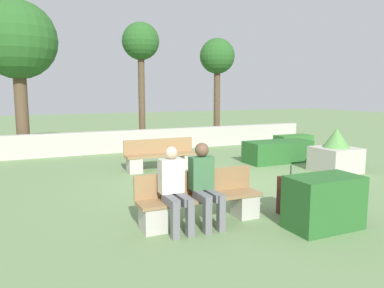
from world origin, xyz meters
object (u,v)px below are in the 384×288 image
at_px(tree_center_left, 141,46).
at_px(tree_center_right, 217,59).
at_px(bench_left_side, 161,158).
at_px(person_seated_man, 205,180).
at_px(bench_front, 200,203).
at_px(tree_leftmost, 17,42).
at_px(person_seated_woman, 174,185).
at_px(planter_corner_left, 336,154).
at_px(suitcase, 290,195).

distance_m(tree_center_left, tree_center_right, 3.61).
distance_m(bench_left_side, person_seated_man, 4.51).
relative_size(bench_front, tree_center_left, 0.45).
bearing_deg(tree_center_left, tree_leftmost, -175.06).
relative_size(person_seated_woman, tree_center_right, 0.30).
relative_size(planter_corner_left, tree_leftmost, 0.23).
xyz_separation_m(bench_left_side, tree_center_left, (0.84, 4.59, 3.59)).
relative_size(planter_corner_left, tree_center_right, 0.27).
distance_m(bench_left_side, person_seated_woman, 4.64).
xyz_separation_m(person_seated_woman, tree_center_right, (5.77, 9.43, 2.84)).
height_order(bench_left_side, planter_corner_left, planter_corner_left).
xyz_separation_m(person_seated_man, planter_corner_left, (5.07, 2.23, -0.26)).
xyz_separation_m(bench_left_side, person_seated_woman, (-1.36, -4.42, 0.39)).
relative_size(planter_corner_left, tree_center_left, 0.25).
height_order(bench_left_side, person_seated_woman, person_seated_woman).
height_order(suitcase, tree_leftmost, tree_leftmost).
xyz_separation_m(person_seated_man, tree_center_left, (1.67, 9.00, 3.17)).
bearing_deg(tree_center_left, suitcase, -90.02).
xyz_separation_m(bench_left_side, planter_corner_left, (4.24, -2.18, 0.15)).
height_order(planter_corner_left, tree_leftmost, tree_leftmost).
height_order(suitcase, tree_center_left, tree_center_left).
relative_size(bench_front, suitcase, 2.44).
bearing_deg(person_seated_woman, bench_front, 15.53).
relative_size(bench_front, person_seated_man, 1.58).
bearing_deg(person_seated_woman, planter_corner_left, 21.74).
height_order(person_seated_woman, tree_leftmost, tree_leftmost).
bearing_deg(tree_center_left, bench_front, -100.73).
xyz_separation_m(bench_left_side, person_seated_man, (-0.83, -4.41, 0.41)).
distance_m(tree_leftmost, tree_center_right, 7.93).
bearing_deg(bench_front, person_seated_woman, -164.47).
height_order(planter_corner_left, suitcase, planter_corner_left).
bearing_deg(suitcase, person_seated_woman, 177.88).
xyz_separation_m(suitcase, tree_leftmost, (-4.32, 8.71, 3.45)).
bearing_deg(tree_leftmost, tree_center_left, 4.94).
relative_size(suitcase, tree_center_left, 0.18).
distance_m(suitcase, tree_leftmost, 10.32).
bearing_deg(bench_front, tree_center_left, 79.27).
relative_size(person_seated_man, tree_center_left, 0.28).
bearing_deg(bench_front, bench_left_side, 78.91).
bearing_deg(suitcase, bench_left_side, 100.55).
distance_m(bench_left_side, tree_leftmost, 6.46).
relative_size(bench_front, person_seated_woman, 1.62).
relative_size(person_seated_man, tree_center_right, 0.30).
relative_size(bench_left_side, tree_center_right, 0.45).
relative_size(bench_front, tree_center_right, 0.48).
distance_m(person_seated_man, planter_corner_left, 5.54).
bearing_deg(bench_left_side, planter_corner_left, -38.48).
bearing_deg(tree_leftmost, bench_left_side, -50.46).
relative_size(suitcase, tree_center_right, 0.20).
relative_size(tree_leftmost, tree_center_left, 1.07).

